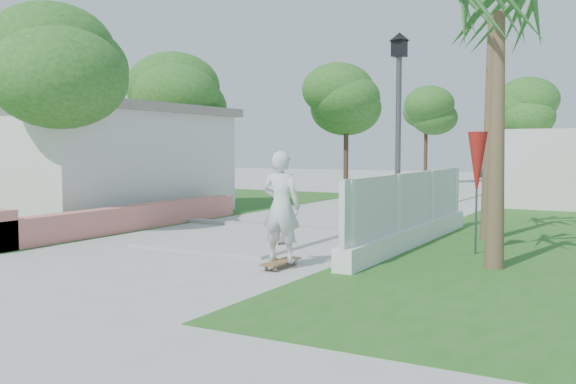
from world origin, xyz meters
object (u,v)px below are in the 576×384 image
Objects in this scene: patio_umbrella at (477,165)px; skateboarder at (278,211)px; parked_car at (520,167)px; dog at (279,235)px; bollard at (362,195)px; street_lamp at (398,128)px.

patio_umbrella is 3.82m from skateboarder.
patio_umbrella is at bearing -150.88° from skateboarder.
parked_car is (-3.66, 27.11, -0.85)m from patio_umbrella.
parked_car reaches higher than dog.
bollard is 0.42× the size of skateboarder.
skateboarder reaches higher than dog.
dog is at bearing -81.83° from bollard.
patio_umbrella is 0.47× the size of parked_car.
skateboarder is 1.39m from dog.
bollard is 7.79m from skateboarder.
street_lamp is 5.56m from bollard.
bollard is 6.62m from dog.
bollard is at bearing -175.92° from parked_car.
bollard is at bearing 129.91° from patio_umbrella.
skateboarder is 0.53× the size of parked_car.
dog is (-3.66, -1.04, -1.45)m from patio_umbrella.
parked_car is at bearing 99.06° from dog.
skateboarder is at bearing -145.11° from patio_umbrella.
patio_umbrella reaches higher than dog.
dog is at bearing -164.14° from patio_umbrella.
parked_car is (0.01, 28.15, 0.60)m from dog.
dog is at bearing -130.80° from street_lamp.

